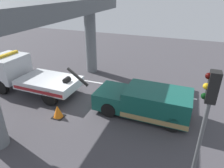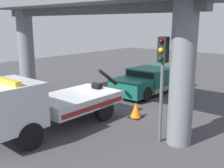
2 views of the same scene
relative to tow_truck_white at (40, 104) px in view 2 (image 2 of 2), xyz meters
The scene contains 8 objects.
ground_plane 3.97m from the tow_truck_white, behind, with size 60.00×40.00×0.10m, color #423F44.
lane_stripe_west 10.24m from the tow_truck_white, 163.95° to the right, with size 2.60×0.16×0.01m, color silver.
lane_stripe_mid 4.85m from the tow_truck_white, 143.30° to the right, with size 2.60×0.16×0.01m, color silver.
tow_truck_white is the anchor object (origin of this frame).
towed_van_green 8.35m from the tow_truck_white, behind, with size 5.23×2.29×1.58m.
overpass_structure 4.55m from the tow_truck_white, behind, with size 3.60×11.62×5.89m.
traffic_light_far 5.06m from the tow_truck_white, 118.13° to the left, with size 0.39×0.32×3.90m.
traffic_cone_orange 4.45m from the tow_truck_white, 152.45° to the left, with size 0.61×0.61×0.73m.
Camera 2 is at (9.84, 8.79, 4.36)m, focal length 42.84 mm.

